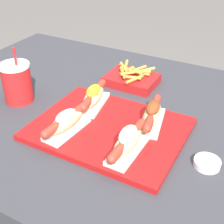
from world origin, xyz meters
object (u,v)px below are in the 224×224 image
Objects in this scene: hot_dog_2 at (94,97)px; serving_tray at (109,129)px; hot_dog_1 at (128,142)px; hot_dog_3 at (152,114)px; fries_basket at (132,79)px; hot_dog_0 at (66,122)px; sauce_bowl at (207,163)px; drink_cup at (17,83)px.

serving_tray is at bearing -38.74° from hot_dog_2.
hot_dog_1 is at bearing -38.55° from hot_dog_2.
fries_basket is (-0.18, 0.24, -0.03)m from hot_dog_3.
fries_basket is at bearing 127.18° from hot_dog_3.
fries_basket is at bearing 86.62° from hot_dog_0.
fries_basket is (-0.07, 0.31, 0.01)m from serving_tray.
fries_basket reaches higher than sauce_bowl.
hot_dog_1 reaches higher than hot_dog_3.
hot_dog_3 is at bearing -1.90° from hot_dog_2.
hot_dog_2 is (-0.10, 0.08, 0.04)m from serving_tray.
hot_dog_3 reaches higher than hot_dog_2.
serving_tray is 2.26× the size of hot_dog_3.
serving_tray is at bearing 141.65° from hot_dog_1.
hot_dog_2 is (-0.20, 0.16, -0.00)m from hot_dog_1.
hot_dog_1 reaches higher than serving_tray.
hot_dog_1 is at bearing -11.31° from drink_cup.
sauce_bowl is (0.40, 0.07, -0.04)m from hot_dog_0.
hot_dog_0 is 1.01× the size of drink_cup.
hot_dog_1 is 2.86× the size of sauce_bowl.
hot_dog_0 is 2.85× the size of sauce_bowl.
serving_tray is 0.32m from fries_basket.
hot_dog_3 reaches higher than serving_tray.
hot_dog_1 is 1.01× the size of hot_dog_2.
hot_dog_0 is 0.16m from hot_dog_2.
hot_dog_0 reaches higher than fries_basket.
hot_dog_1 reaches higher than hot_dog_2.
drink_cup reaches higher than hot_dog_3.
hot_dog_3 is at bearing 155.81° from sauce_bowl.
hot_dog_2 is 0.41m from sauce_bowl.
serving_tray is 0.13m from hot_dog_0.
hot_dog_2 is 1.04× the size of fries_basket.
drink_cup is at bearing 161.17° from hot_dog_0.
drink_cup is at bearing 177.90° from serving_tray.
drink_cup reaches higher than fries_basket.
sauce_bowl is (0.30, -0.01, 0.00)m from serving_tray.
serving_tray is 0.14m from hot_dog_2.
hot_dog_2 is (-0.01, 0.16, 0.00)m from hot_dog_0.
drink_cup reaches higher than sauce_bowl.
fries_basket is at bearing 82.90° from hot_dog_2.
fries_basket is at bearing 113.95° from hot_dog_1.
sauce_bowl is (0.20, 0.07, -0.04)m from hot_dog_1.
fries_basket is (0.03, 0.23, -0.03)m from hot_dog_2.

